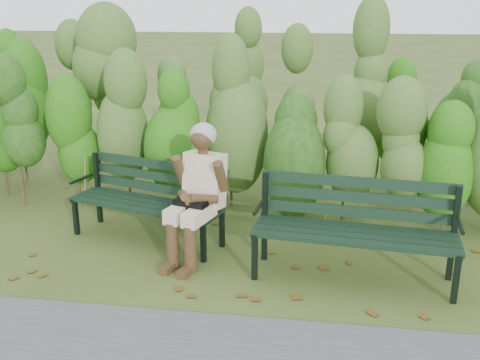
# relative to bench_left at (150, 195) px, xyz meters

# --- Properties ---
(ground) EXTENTS (80.00, 80.00, 0.00)m
(ground) POSITION_rel_bench_left_xyz_m (0.98, -0.51, -0.49)
(ground) COLOR #3A4C1B
(hedge_band) EXTENTS (11.04, 1.67, 2.42)m
(hedge_band) POSITION_rel_bench_left_xyz_m (0.98, 1.35, 0.77)
(hedge_band) COLOR #47381E
(hedge_band) RESTS_ON ground
(leaf_litter) EXTENTS (4.90, 2.17, 0.01)m
(leaf_litter) POSITION_rel_bench_left_xyz_m (1.42, -0.65, -0.49)
(leaf_litter) COLOR brown
(leaf_litter) RESTS_ON ground
(bench_left) EXTENTS (1.74, 1.00, 0.83)m
(bench_left) POSITION_rel_bench_left_xyz_m (0.00, 0.00, 0.00)
(bench_left) COLOR black
(bench_left) RESTS_ON ground
(bench_right) EXTENTS (1.86, 0.77, 0.91)m
(bench_right) POSITION_rel_bench_left_xyz_m (2.11, -0.56, 0.05)
(bench_right) COLOR black
(bench_right) RESTS_ON ground
(seated_woman) EXTENTS (0.60, 0.87, 1.34)m
(seated_woman) POSITION_rel_bench_left_xyz_m (0.60, -0.37, 0.25)
(seated_woman) COLOR beige
(seated_woman) RESTS_ON ground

